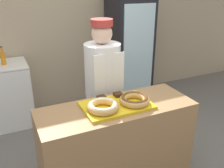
# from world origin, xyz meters

# --- Properties ---
(wall_back) EXTENTS (8.00, 0.06, 2.70)m
(wall_back) POSITION_xyz_m (0.00, 2.13, 1.35)
(wall_back) COLOR tan
(wall_back) RESTS_ON ground_plane
(display_counter) EXTENTS (1.43, 0.54, 0.91)m
(display_counter) POSITION_xyz_m (0.00, 0.00, 0.46)
(display_counter) COLOR #997047
(display_counter) RESTS_ON ground_plane
(serving_tray) EXTENTS (0.61, 0.39, 0.02)m
(serving_tray) POSITION_xyz_m (0.00, 0.00, 0.93)
(serving_tray) COLOR yellow
(serving_tray) RESTS_ON display_counter
(donut_light_glaze) EXTENTS (0.27, 0.27, 0.07)m
(donut_light_glaze) POSITION_xyz_m (-0.15, -0.05, 0.97)
(donut_light_glaze) COLOR tan
(donut_light_glaze) RESTS_ON serving_tray
(donut_chocolate_glaze) EXTENTS (0.27, 0.27, 0.07)m
(donut_chocolate_glaze) POSITION_xyz_m (0.15, -0.05, 0.97)
(donut_chocolate_glaze) COLOR tan
(donut_chocolate_glaze) RESTS_ON serving_tray
(brownie_back_left) EXTENTS (0.08, 0.08, 0.03)m
(brownie_back_left) POSITION_xyz_m (-0.09, 0.14, 0.95)
(brownie_back_left) COLOR #382111
(brownie_back_left) RESTS_ON serving_tray
(brownie_back_right) EXTENTS (0.08, 0.08, 0.03)m
(brownie_back_right) POSITION_xyz_m (0.09, 0.14, 0.95)
(brownie_back_right) COLOR #382111
(brownie_back_right) RESTS_ON serving_tray
(baker_person) EXTENTS (0.38, 0.38, 1.61)m
(baker_person) POSITION_xyz_m (0.08, 0.51, 0.84)
(baker_person) COLOR #4C4C51
(baker_person) RESTS_ON ground_plane
(beverage_fridge) EXTENTS (0.64, 0.61, 1.79)m
(beverage_fridge) POSITION_xyz_m (1.09, 1.76, 0.90)
(beverage_fridge) COLOR black
(beverage_fridge) RESTS_ON ground_plane
(bottle_orange) EXTENTS (0.06, 0.06, 0.25)m
(bottle_orange) POSITION_xyz_m (-0.84, 1.74, 1.00)
(bottle_orange) COLOR orange
(bottle_orange) RESTS_ON chest_freezer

